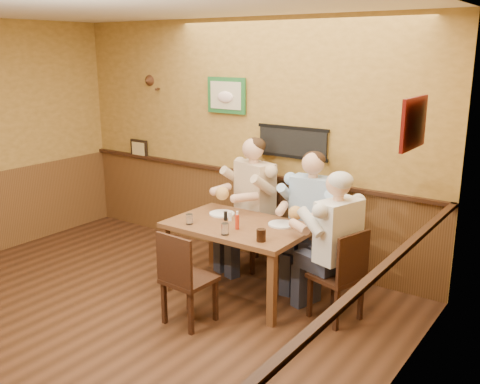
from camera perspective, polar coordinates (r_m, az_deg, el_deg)
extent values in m
plane|color=#311B0E|center=(5.10, -16.62, -14.36)|extent=(5.00, 5.00, 0.00)
cube|color=silver|center=(4.49, -19.41, 18.73)|extent=(5.00, 5.00, 0.02)
cube|color=#B48B3F|center=(6.38, 0.23, 5.55)|extent=(5.00, 0.02, 2.80)
cube|color=#B48B3F|center=(3.06, 11.98, -5.29)|extent=(0.02, 5.00, 2.80)
cube|color=brown|center=(6.57, 0.12, -2.25)|extent=(5.00, 0.02, 1.00)
cube|color=brown|center=(3.48, 10.82, -19.29)|extent=(0.02, 5.00, 1.00)
cube|color=black|center=(5.96, 5.62, 5.30)|extent=(0.88, 0.03, 0.34)
cube|color=#21602C|center=(6.40, -1.46, 10.27)|extent=(0.54, 0.03, 0.42)
cube|color=black|center=(7.49, -10.72, 4.52)|extent=(0.30, 0.03, 0.26)
cube|color=maroon|center=(3.91, 18.06, 7.00)|extent=(0.03, 0.48, 0.36)
cube|color=brown|center=(5.38, -0.13, -3.67)|extent=(1.40, 0.90, 0.05)
cube|color=brown|center=(5.60, -7.85, -7.11)|extent=(0.07, 0.07, 0.70)
cube|color=brown|center=(4.89, 3.42, -10.42)|extent=(0.07, 0.07, 0.70)
cube|color=brown|center=(6.16, -2.91, -4.93)|extent=(0.07, 0.07, 0.70)
cube|color=brown|center=(5.51, 7.74, -7.50)|extent=(0.07, 0.07, 0.70)
cylinder|color=silver|center=(5.37, -5.42, -2.90)|extent=(0.09, 0.09, 0.11)
cylinder|color=white|center=(5.04, -1.61, -3.97)|extent=(0.09, 0.09, 0.11)
cylinder|color=black|center=(4.88, 2.27, -4.63)|extent=(0.10, 0.10, 0.11)
cylinder|color=#B42A13|center=(5.19, -0.30, -3.11)|extent=(0.04, 0.04, 0.16)
cylinder|color=white|center=(5.46, -1.08, -2.61)|extent=(0.04, 0.04, 0.09)
cylinder|color=black|center=(5.46, -1.55, -2.57)|extent=(0.05, 0.05, 0.09)
cylinder|color=white|center=(5.67, -1.94, -2.31)|extent=(0.34, 0.34, 0.02)
cylinder|color=white|center=(5.35, 4.45, -3.44)|extent=(0.35, 0.35, 0.02)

